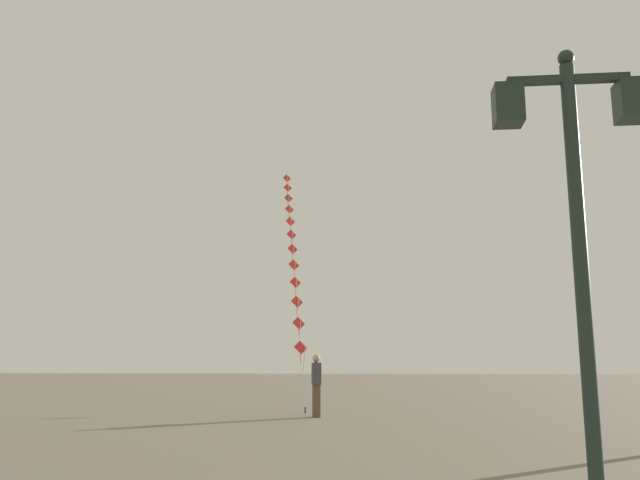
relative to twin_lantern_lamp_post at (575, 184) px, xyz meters
The scene contains 4 objects.
ground_plane 14.48m from the twin_lantern_lamp_post, 102.41° to the left, with size 160.00×160.00×0.00m, color #756B5B.
twin_lantern_lamp_post is the anchor object (origin of this frame).
kite_train 23.49m from the twin_lantern_lamp_post, 104.67° to the left, with size 3.27×15.97×12.07m.
kite_flyer 13.18m from the twin_lantern_lamp_post, 106.93° to the left, with size 0.31×0.63×1.71m.
Camera 1 is at (1.20, -0.20, 1.45)m, focal length 37.42 mm.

